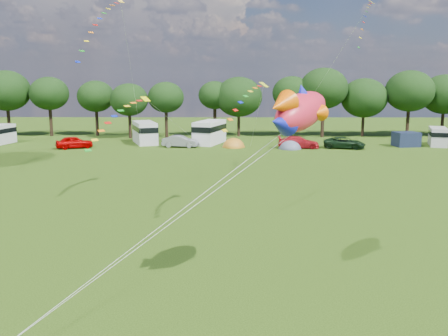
{
  "coord_description": "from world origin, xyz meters",
  "views": [
    {
      "loc": [
        0.31,
        -19.87,
        9.22
      ],
      "look_at": [
        0.0,
        8.0,
        4.0
      ],
      "focal_mm": 40.0,
      "sensor_mm": 36.0,
      "label": 1
    }
  ],
  "objects_px": {
    "car_d": "(344,143)",
    "fish_kite": "(297,112)",
    "car_c": "(298,142)",
    "car_a": "(74,142)",
    "campervan_b": "(145,132)",
    "tent_orange": "(234,147)",
    "tent_greyblue": "(290,149)",
    "car_b": "(180,141)",
    "campervan_d": "(438,136)",
    "campervan_c": "(209,132)"
  },
  "relations": [
    {
      "from": "car_d",
      "to": "fish_kite",
      "type": "relative_size",
      "value": 1.29
    },
    {
      "from": "car_c",
      "to": "car_a",
      "type": "bearing_deg",
      "value": 92.93
    },
    {
      "from": "car_a",
      "to": "campervan_b",
      "type": "xyz_separation_m",
      "value": [
        8.21,
        4.83,
        0.79
      ]
    },
    {
      "from": "tent_orange",
      "to": "tent_greyblue",
      "type": "relative_size",
      "value": 1.0
    },
    {
      "from": "car_d",
      "to": "car_b",
      "type": "bearing_deg",
      "value": 104.01
    },
    {
      "from": "car_b",
      "to": "fish_kite",
      "type": "height_order",
      "value": "fish_kite"
    },
    {
      "from": "tent_orange",
      "to": "fish_kite",
      "type": "relative_size",
      "value": 0.8
    },
    {
      "from": "car_d",
      "to": "tent_orange",
      "type": "relative_size",
      "value": 1.62
    },
    {
      "from": "car_c",
      "to": "tent_greyblue",
      "type": "height_order",
      "value": "car_c"
    },
    {
      "from": "car_a",
      "to": "tent_greyblue",
      "type": "xyz_separation_m",
      "value": [
        27.4,
        -0.01,
        -0.76
      ]
    },
    {
      "from": "campervan_b",
      "to": "car_b",
      "type": "bearing_deg",
      "value": -144.94
    },
    {
      "from": "campervan_d",
      "to": "campervan_b",
      "type": "bearing_deg",
      "value": 104.12
    },
    {
      "from": "car_a",
      "to": "campervan_c",
      "type": "bearing_deg",
      "value": -99.51
    },
    {
      "from": "car_a",
      "to": "tent_greyblue",
      "type": "distance_m",
      "value": 27.41
    },
    {
      "from": "car_b",
      "to": "car_d",
      "type": "bearing_deg",
      "value": -85.9
    },
    {
      "from": "campervan_d",
      "to": "tent_greyblue",
      "type": "bearing_deg",
      "value": 115.57
    },
    {
      "from": "car_d",
      "to": "campervan_c",
      "type": "distance_m",
      "value": 17.85
    },
    {
      "from": "car_c",
      "to": "car_d",
      "type": "distance_m",
      "value": 5.82
    },
    {
      "from": "campervan_d",
      "to": "tent_orange",
      "type": "distance_m",
      "value": 27.09
    },
    {
      "from": "car_d",
      "to": "tent_greyblue",
      "type": "bearing_deg",
      "value": 109.2
    },
    {
      "from": "car_b",
      "to": "campervan_b",
      "type": "bearing_deg",
      "value": 61.02
    },
    {
      "from": "campervan_d",
      "to": "tent_greyblue",
      "type": "xyz_separation_m",
      "value": [
        -19.87,
        -3.12,
        -1.25
      ]
    },
    {
      "from": "car_d",
      "to": "fish_kite",
      "type": "xyz_separation_m",
      "value": [
        -11.86,
        -42.7,
        7.04
      ]
    },
    {
      "from": "car_a",
      "to": "car_d",
      "type": "xyz_separation_m",
      "value": [
        34.34,
        0.34,
        -0.06
      ]
    },
    {
      "from": "car_b",
      "to": "car_c",
      "type": "distance_m",
      "value": 15.18
    },
    {
      "from": "car_c",
      "to": "car_d",
      "type": "relative_size",
      "value": 0.96
    },
    {
      "from": "tent_orange",
      "to": "campervan_c",
      "type": "bearing_deg",
      "value": 134.74
    },
    {
      "from": "tent_greyblue",
      "to": "fish_kite",
      "type": "height_order",
      "value": "fish_kite"
    },
    {
      "from": "campervan_d",
      "to": "tent_orange",
      "type": "height_order",
      "value": "campervan_d"
    },
    {
      "from": "car_a",
      "to": "car_d",
      "type": "bearing_deg",
      "value": -114.01
    },
    {
      "from": "car_c",
      "to": "tent_greyblue",
      "type": "bearing_deg",
      "value": 113.94
    },
    {
      "from": "car_b",
      "to": "tent_greyblue",
      "type": "xyz_separation_m",
      "value": [
        14.04,
        -1.19,
        -0.74
      ]
    },
    {
      "from": "campervan_c",
      "to": "fish_kite",
      "type": "xyz_separation_m",
      "value": [
        5.45,
        -46.94,
        6.1
      ]
    },
    {
      "from": "car_c",
      "to": "campervan_b",
      "type": "xyz_separation_m",
      "value": [
        -20.31,
        4.39,
        0.81
      ]
    },
    {
      "from": "tent_greyblue",
      "to": "car_b",
      "type": "bearing_deg",
      "value": 175.16
    },
    {
      "from": "car_c",
      "to": "campervan_d",
      "type": "bearing_deg",
      "value": -79.85
    },
    {
      "from": "tent_orange",
      "to": "fish_kite",
      "type": "xyz_separation_m",
      "value": [
        2.21,
        -43.67,
        7.73
      ]
    },
    {
      "from": "tent_orange",
      "to": "tent_greyblue",
      "type": "bearing_deg",
      "value": -10.48
    },
    {
      "from": "campervan_b",
      "to": "fish_kite",
      "type": "distance_m",
      "value": 49.68
    },
    {
      "from": "car_c",
      "to": "campervan_d",
      "type": "relative_size",
      "value": 0.98
    },
    {
      "from": "car_d",
      "to": "fish_kite",
      "type": "distance_m",
      "value": 44.87
    },
    {
      "from": "tent_orange",
      "to": "fish_kite",
      "type": "distance_m",
      "value": 44.4
    },
    {
      "from": "campervan_c",
      "to": "fish_kite",
      "type": "relative_size",
      "value": 1.67
    },
    {
      "from": "campervan_b",
      "to": "car_a",
      "type": "bearing_deg",
      "value": 100.88
    },
    {
      "from": "car_d",
      "to": "fish_kite",
      "type": "bearing_deg",
      "value": -179.23
    },
    {
      "from": "car_d",
      "to": "campervan_c",
      "type": "xyz_separation_m",
      "value": [
        -17.32,
        4.24,
        0.94
      ]
    },
    {
      "from": "car_d",
      "to": "campervan_d",
      "type": "height_order",
      "value": "campervan_d"
    },
    {
      "from": "campervan_c",
      "to": "tent_orange",
      "type": "height_order",
      "value": "campervan_c"
    },
    {
      "from": "tent_greyblue",
      "to": "car_c",
      "type": "bearing_deg",
      "value": 21.89
    },
    {
      "from": "car_c",
      "to": "car_d",
      "type": "bearing_deg",
      "value": -88.93
    }
  ]
}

